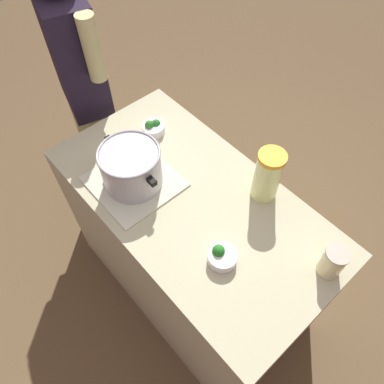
% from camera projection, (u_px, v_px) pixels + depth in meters
% --- Properties ---
extents(ground_plane, '(8.00, 8.00, 0.00)m').
position_uv_depth(ground_plane, '(192.00, 283.00, 2.29)').
color(ground_plane, brown).
extents(counter_slab, '(1.29, 0.68, 0.92)m').
position_uv_depth(counter_slab, '(192.00, 249.00, 1.92)').
color(counter_slab, '#B5B38D').
rests_on(counter_slab, ground_plane).
extents(dish_cloth, '(0.35, 0.34, 0.01)m').
position_uv_depth(dish_cloth, '(134.00, 182.00, 1.59)').
color(dish_cloth, beige).
rests_on(dish_cloth, counter_slab).
extents(cooking_pot, '(0.32, 0.25, 0.18)m').
position_uv_depth(cooking_pot, '(131.00, 167.00, 1.51)').
color(cooking_pot, '#B7B7BC').
rests_on(cooking_pot, dish_cloth).
extents(lemonade_pitcher, '(0.11, 0.11, 0.24)m').
position_uv_depth(lemonade_pitcher, '(268.00, 176.00, 1.46)').
color(lemonade_pitcher, '#E4EC93').
rests_on(lemonade_pitcher, counter_slab).
extents(mason_jar, '(0.09, 0.09, 0.14)m').
position_uv_depth(mason_jar, '(333.00, 262.00, 1.30)').
color(mason_jar, beige).
rests_on(mason_jar, counter_slab).
extents(broccoli_bowl_front, '(0.11, 0.11, 0.07)m').
position_uv_depth(broccoli_bowl_front, '(153.00, 127.00, 1.75)').
color(broccoli_bowl_front, silver).
rests_on(broccoli_bowl_front, counter_slab).
extents(broccoli_bowl_center, '(0.11, 0.11, 0.08)m').
position_uv_depth(broccoli_bowl_center, '(221.00, 256.00, 1.36)').
color(broccoli_bowl_center, silver).
rests_on(broccoli_bowl_center, counter_slab).
extents(person_cook, '(0.50, 0.28, 1.61)m').
position_uv_depth(person_cook, '(86.00, 94.00, 1.97)').
color(person_cook, tan).
rests_on(person_cook, ground_plane).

